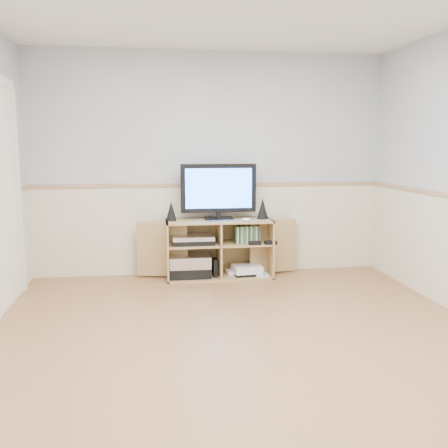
{
  "coord_description": "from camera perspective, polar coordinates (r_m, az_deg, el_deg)",
  "views": [
    {
      "loc": [
        -0.63,
        -3.41,
        1.47
      ],
      "look_at": [
        0.02,
        1.2,
        0.73
      ],
      "focal_mm": 40.0,
      "sensor_mm": 36.0,
      "label": 1
    }
  ],
  "objects": [
    {
      "name": "monitor",
      "position": [
        5.53,
        -0.63,
        3.95
      ],
      "size": [
        0.84,
        0.18,
        0.62
      ],
      "color": "black",
      "rests_on": "media_cabinet"
    },
    {
      "name": "game_cases",
      "position": [
        5.57,
        2.65,
        -1.17
      ],
      "size": [
        0.27,
        0.13,
        0.19
      ],
      "primitive_type": "cube",
      "color": "#3F8C3F",
      "rests_on": "media_cabinet"
    },
    {
      "name": "mouse",
      "position": [
        5.42,
        2.57,
        0.5
      ],
      "size": [
        0.11,
        0.1,
        0.04
      ],
      "primitive_type": "ellipsoid",
      "rotation": [
        0.0,
        0.0,
        -0.43
      ],
      "color": "white",
      "rests_on": "media_cabinet"
    },
    {
      "name": "room",
      "position": [
        3.59,
        1.16,
        4.96
      ],
      "size": [
        4.04,
        4.54,
        2.54
      ],
      "color": "#AE774D",
      "rests_on": "ground"
    },
    {
      "name": "media_cabinet",
      "position": [
        5.63,
        -0.63,
        -2.66
      ],
      "size": [
        1.83,
        0.44,
        0.65
      ],
      "color": "tan",
      "rests_on": "floor"
    },
    {
      "name": "wall_outlet",
      "position": [
        5.94,
        8.0,
        0.5
      ],
      "size": [
        0.12,
        0.03,
        0.12
      ],
      "primitive_type": "cube",
      "color": "white",
      "rests_on": "wall_back"
    },
    {
      "name": "game_consoles",
      "position": [
        5.67,
        2.5,
        -5.29
      ],
      "size": [
        0.46,
        0.3,
        0.11
      ],
      "color": "white",
      "rests_on": "media_cabinet"
    },
    {
      "name": "speaker_right",
      "position": [
        5.61,
        4.43,
        1.78
      ],
      "size": [
        0.13,
        0.13,
        0.23
      ],
      "primitive_type": "cone",
      "color": "black",
      "rests_on": "media_cabinet"
    },
    {
      "name": "keyboard",
      "position": [
        5.38,
        -0.26,
        0.32
      ],
      "size": [
        0.32,
        0.17,
        0.01
      ],
      "primitive_type": "cube",
      "rotation": [
        0.0,
        0.0,
        0.16
      ],
      "color": "silver",
      "rests_on": "media_cabinet"
    },
    {
      "name": "av_components",
      "position": [
        5.57,
        -3.79,
        -4.0
      ],
      "size": [
        0.53,
        0.34,
        0.47
      ],
      "color": "black",
      "rests_on": "media_cabinet"
    },
    {
      "name": "speaker_left",
      "position": [
        5.48,
        -6.06,
        1.5
      ],
      "size": [
        0.12,
        0.12,
        0.22
      ],
      "primitive_type": "cone",
      "color": "black",
      "rests_on": "media_cabinet"
    }
  ]
}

